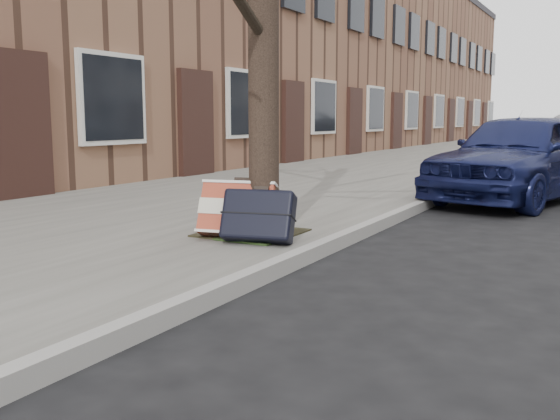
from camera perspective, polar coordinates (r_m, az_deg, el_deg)
The scene contains 7 objects.
ground at distance 4.04m, azimuth 13.15°, elevation -9.02°, with size 120.00×120.00×0.00m, color black.
near_sidewalk at distance 19.34m, azimuth 14.65°, elevation 4.75°, with size 5.00×70.00×0.12m, color slate.
house_near at distance 22.52m, azimuth 0.48°, elevation 14.26°, with size 6.80×40.00×7.00m, color brown.
dirt_patch at distance 5.87m, azimuth -2.63°, elevation -2.09°, with size 0.85×0.85×0.01m, color black.
suitcase_red at distance 5.58m, azimuth -3.85°, elevation -0.02°, with size 0.67×0.19×0.49m, color #9C331F.
suitcase_navy at distance 5.38m, azimuth -1.98°, elevation -0.50°, with size 0.62×0.20×0.44m, color black.
car_near_front at distance 9.64m, azimuth 21.23°, elevation 4.60°, with size 1.54×3.83×1.31m, color #131845.
Camera 1 is at (1.01, -3.73, 1.19)m, focal length 40.00 mm.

